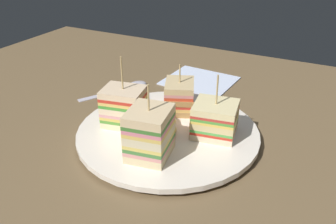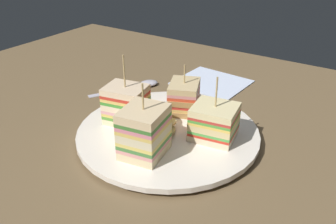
# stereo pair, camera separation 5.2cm
# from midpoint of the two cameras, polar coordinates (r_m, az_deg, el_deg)

# --- Properties ---
(ground_plane) EXTENTS (1.17, 0.88, 0.02)m
(ground_plane) POSITION_cam_midpoint_polar(r_m,az_deg,el_deg) (0.55, -2.73, -5.01)
(ground_plane) COLOR brown
(plate) EXTENTS (0.27, 0.27, 0.01)m
(plate) POSITION_cam_midpoint_polar(r_m,az_deg,el_deg) (0.54, -2.77, -3.43)
(plate) COLOR white
(plate) RESTS_ON ground_plane
(sandwich_wedge_0) EXTENTS (0.07, 0.07, 0.09)m
(sandwich_wedge_0) POSITION_cam_midpoint_polar(r_m,az_deg,el_deg) (0.51, 4.66, -1.27)
(sandwich_wedge_0) COLOR beige
(sandwich_wedge_0) RESTS_ON plate
(sandwich_wedge_1) EXTENTS (0.07, 0.07, 0.08)m
(sandwich_wedge_1) POSITION_cam_midpoint_polar(r_m,az_deg,el_deg) (0.58, -0.71, 2.52)
(sandwich_wedge_1) COLOR beige
(sandwich_wedge_1) RESTS_ON plate
(sandwich_wedge_2) EXTENTS (0.07, 0.06, 0.11)m
(sandwich_wedge_2) POSITION_cam_midpoint_polar(r_m,az_deg,el_deg) (0.54, -9.79, 0.77)
(sandwich_wedge_2) COLOR beige
(sandwich_wedge_2) RESTS_ON plate
(sandwich_wedge_3) EXTENTS (0.06, 0.07, 0.10)m
(sandwich_wedge_3) POSITION_cam_midpoint_polar(r_m,az_deg,el_deg) (0.46, -6.20, -3.48)
(sandwich_wedge_3) COLOR beige
(sandwich_wedge_3) RESTS_ON plate
(chip_pile) EXTENTS (0.08, 0.07, 0.03)m
(chip_pile) POSITION_cam_midpoint_polar(r_m,az_deg,el_deg) (0.53, -4.19, -1.55)
(chip_pile) COLOR #E9D67F
(chip_pile) RESTS_ON plate
(spoon) EXTENTS (0.09, 0.13, 0.01)m
(spoon) POSITION_cam_midpoint_polar(r_m,az_deg,el_deg) (0.71, -8.26, 4.01)
(spoon) COLOR silver
(spoon) RESTS_ON ground_plane
(napkin) EXTENTS (0.14, 0.13, 0.01)m
(napkin) POSITION_cam_midpoint_polar(r_m,az_deg,el_deg) (0.73, 3.10, 5.09)
(napkin) COLOR #D2DFFB
(napkin) RESTS_ON ground_plane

